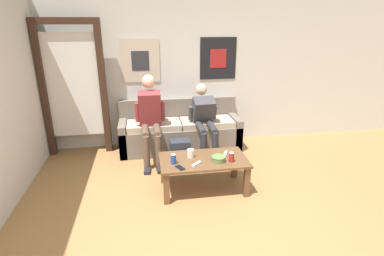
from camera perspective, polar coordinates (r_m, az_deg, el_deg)
ground_plane at (r=3.25m, az=4.77°, el=-20.68°), size 18.00×18.00×0.00m
wall_back at (r=5.22m, az=-2.14°, el=10.66°), size 10.00×0.07×2.55m
door_frame at (r=5.09m, az=-21.74°, el=8.16°), size 1.00×0.10×2.15m
couch at (r=5.14m, az=-2.27°, el=-0.76°), size 2.02×0.65×0.83m
coffee_table at (r=3.88m, az=2.19°, el=-6.90°), size 1.12×0.62×0.44m
person_seated_adult at (r=4.66m, az=-7.95°, el=2.36°), size 0.47×0.85×1.32m
person_seated_teen at (r=4.78m, az=2.39°, el=1.84°), size 0.47×0.95×1.14m
backpack at (r=4.51m, az=-2.24°, el=-5.11°), size 0.30×0.23×0.43m
ceramic_bowl at (r=3.77m, az=5.04°, el=-5.80°), size 0.18×0.18×0.07m
pillar_candle at (r=3.87m, az=-0.26°, el=-4.85°), size 0.09×0.09×0.12m
drink_can_blue at (r=3.70m, az=-3.56°, el=-5.93°), size 0.07×0.07×0.12m
drink_can_red at (r=3.78m, az=7.52°, el=-5.53°), size 0.07×0.07×0.12m
game_controller_near_left at (r=3.69m, az=0.88°, el=-6.84°), size 0.13×0.12×0.03m
game_controller_near_right at (r=3.98m, az=6.39°, el=-4.89°), size 0.09×0.14×0.03m
cell_phone at (r=3.62m, az=-2.28°, el=-7.56°), size 0.12×0.15×0.01m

